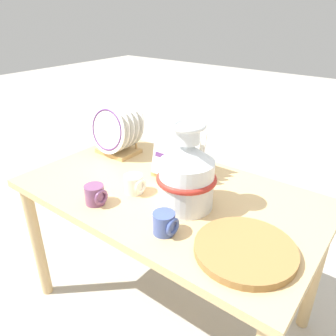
{
  "coord_description": "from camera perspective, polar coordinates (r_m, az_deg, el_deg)",
  "views": [
    {
      "loc": [
        0.75,
        -0.98,
        1.44
      ],
      "look_at": [
        0.0,
        0.0,
        0.82
      ],
      "focal_mm": 35.0,
      "sensor_mm": 36.0,
      "label": 1
    }
  ],
  "objects": [
    {
      "name": "mug_plum_glaze",
      "position": [
        1.35,
        -12.54,
        -4.57
      ],
      "size": [
        0.09,
        0.08,
        0.08
      ],
      "color": "#7A4770",
      "rests_on": "display_table"
    },
    {
      "name": "ceramic_vase",
      "position": [
        1.26,
        3.26,
        -0.92
      ],
      "size": [
        0.24,
        0.24,
        0.35
      ],
      "color": "silver",
      "rests_on": "display_table"
    },
    {
      "name": "dish_rack_round_plates",
      "position": [
        1.77,
        -9.05,
        6.16
      ],
      "size": [
        0.25,
        0.19,
        0.27
      ],
      "color": "tan",
      "rests_on": "display_table"
    },
    {
      "name": "display_table",
      "position": [
        1.48,
        -0.0,
        -6.9
      ],
      "size": [
        1.3,
        0.76,
        0.71
      ],
      "color": "tan",
      "rests_on": "ground_plane"
    },
    {
      "name": "ground_plane",
      "position": [
        1.9,
        -0.0,
        -22.92
      ],
      "size": [
        14.0,
        14.0,
        0.0
      ],
      "primitive_type": "plane",
      "color": "#B2ADA3"
    },
    {
      "name": "mug_cream_glaze",
      "position": [
        1.4,
        -5.89,
        -2.83
      ],
      "size": [
        0.09,
        0.08,
        0.08
      ],
      "color": "silver",
      "rests_on": "display_table"
    },
    {
      "name": "wicker_charger_stack",
      "position": [
        1.12,
        13.29,
        -13.67
      ],
      "size": [
        0.33,
        0.33,
        0.03
      ],
      "color": "olive",
      "rests_on": "display_table"
    },
    {
      "name": "dish_rack_square_plates",
      "position": [
        1.52,
        1.87,
        1.08
      ],
      "size": [
        0.21,
        0.18,
        0.21
      ],
      "color": "tan",
      "rests_on": "display_table"
    },
    {
      "name": "mug_cobalt_glaze",
      "position": [
        1.16,
        -0.57,
        -9.62
      ],
      "size": [
        0.09,
        0.08,
        0.08
      ],
      "color": "#42569E",
      "rests_on": "display_table"
    }
  ]
}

